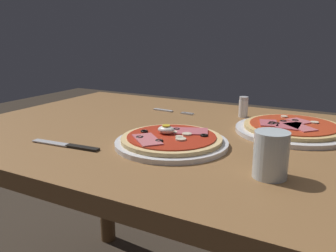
{
  "coord_description": "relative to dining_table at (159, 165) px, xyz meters",
  "views": [
    {
      "loc": [
        0.5,
        -0.86,
        1.0
      ],
      "look_at": [
        0.07,
        -0.06,
        0.75
      ],
      "focal_mm": 38.32,
      "sensor_mm": 36.0,
      "label": 1
    }
  ],
  "objects": [
    {
      "name": "dining_table",
      "position": [
        0.0,
        0.0,
        0.0
      ],
      "size": [
        1.13,
        0.86,
        0.72
      ],
      "color": "olive",
      "rests_on": "ground"
    },
    {
      "name": "pizza_foreground",
      "position": [
        0.11,
        -0.12,
        0.12
      ],
      "size": [
        0.28,
        0.28,
        0.05
      ],
      "color": "white",
      "rests_on": "dining_table"
    },
    {
      "name": "pizza_across_left",
      "position": [
        0.35,
        0.14,
        0.12
      ],
      "size": [
        0.31,
        0.31,
        0.03
      ],
      "color": "white",
      "rests_on": "dining_table"
    },
    {
      "name": "water_glass_near",
      "position": [
        0.37,
        -0.2,
        0.15
      ],
      "size": [
        0.07,
        0.07,
        0.09
      ],
      "color": "silver",
      "rests_on": "dining_table"
    },
    {
      "name": "fork",
      "position": [
        -0.08,
        0.21,
        0.11
      ],
      "size": [
        0.16,
        0.02,
        0.0
      ],
      "color": "silver",
      "rests_on": "dining_table"
    },
    {
      "name": "knife",
      "position": [
        -0.1,
        -0.25,
        0.12
      ],
      "size": [
        0.2,
        0.03,
        0.01
      ],
      "color": "silver",
      "rests_on": "dining_table"
    },
    {
      "name": "salt_shaker",
      "position": [
        0.17,
        0.26,
        0.15
      ],
      "size": [
        0.03,
        0.03,
        0.07
      ],
      "color": "white",
      "rests_on": "dining_table"
    }
  ]
}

